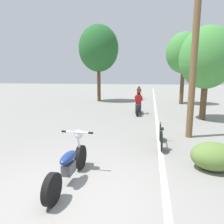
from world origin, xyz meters
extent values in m
plane|color=gray|center=(0.00, 0.00, 0.00)|extent=(120.00, 120.00, 0.00)
cube|color=white|center=(1.80, 12.38, 0.00)|extent=(0.14, 48.00, 0.01)
cylinder|color=brown|center=(2.94, 4.48, 3.62)|extent=(0.24, 0.24, 7.24)
cylinder|color=#513A23|center=(4.23, 8.00, 1.20)|extent=(0.32, 0.32, 2.40)
ellipsoid|color=#42893D|center=(4.23, 8.00, 3.28)|extent=(2.78, 2.51, 3.20)
cylinder|color=#513A23|center=(4.00, 14.43, 1.67)|extent=(0.32, 0.32, 3.33)
ellipsoid|color=#42893D|center=(4.00, 14.43, 4.25)|extent=(2.90, 2.61, 3.33)
cylinder|color=#513A23|center=(-3.42, 15.00, 1.86)|extent=(0.32, 0.32, 3.71)
ellipsoid|color=#235B28|center=(-3.42, 15.00, 4.87)|extent=(3.66, 3.30, 4.21)
ellipsoid|color=#5B7A38|center=(3.04, 1.69, 0.35)|extent=(1.10, 0.88, 0.70)
cylinder|color=black|center=(-0.25, 1.13, 0.30)|extent=(0.12, 0.60, 0.60)
cylinder|color=black|center=(-0.25, -0.37, 0.30)|extent=(0.12, 0.60, 0.60)
ellipsoid|color=navy|center=(-0.25, 0.38, 0.60)|extent=(0.24, 0.67, 0.20)
cube|color=#4C4C51|center=(-0.25, 0.38, 0.35)|extent=(0.20, 0.36, 0.24)
cylinder|color=silver|center=(-0.25, 1.04, 0.65)|extent=(0.06, 0.23, 0.71)
cylinder|color=silver|center=(-0.25, 0.95, 1.00)|extent=(0.67, 0.04, 0.04)
cylinder|color=black|center=(-0.58, 0.95, 1.00)|extent=(0.11, 0.05, 0.05)
cylinder|color=black|center=(0.09, 0.95, 1.00)|extent=(0.11, 0.05, 0.05)
sphere|color=silver|center=(-0.25, 1.04, 0.92)|extent=(0.23, 0.23, 0.23)
cylinder|color=black|center=(0.70, 9.67, 0.31)|extent=(0.12, 0.61, 0.61)
cylinder|color=black|center=(0.70, 8.30, 0.31)|extent=(0.12, 0.61, 0.61)
cube|color=navy|center=(0.70, 8.99, 0.49)|extent=(0.20, 0.88, 0.28)
cylinder|color=silver|center=(0.70, 9.57, 0.96)|extent=(0.50, 0.03, 0.03)
cylinder|color=#38383D|center=(0.57, 8.94, 0.31)|extent=(0.11, 0.11, 0.63)
cylinder|color=#38383D|center=(0.83, 8.94, 0.31)|extent=(0.11, 0.11, 0.63)
cube|color=red|center=(0.70, 8.97, 0.91)|extent=(0.34, 0.28, 0.60)
cylinder|color=red|center=(0.50, 9.13, 0.97)|extent=(0.08, 0.47, 0.36)
cylinder|color=red|center=(0.90, 9.13, 0.97)|extent=(0.08, 0.47, 0.36)
sphere|color=black|center=(0.70, 9.01, 1.31)|extent=(0.22, 0.22, 0.22)
cylinder|color=black|center=(0.19, 18.49, 0.30)|extent=(0.12, 0.60, 0.60)
cylinder|color=black|center=(0.19, 16.97, 0.30)|extent=(0.12, 0.60, 0.60)
cube|color=maroon|center=(0.19, 17.73, 0.48)|extent=(0.20, 0.97, 0.28)
cylinder|color=silver|center=(0.19, 18.39, 0.95)|extent=(0.50, 0.03, 0.03)
cylinder|color=#282D3D|center=(0.06, 17.68, 0.31)|extent=(0.11, 0.11, 0.62)
cylinder|color=#282D3D|center=(0.32, 17.68, 0.31)|extent=(0.11, 0.11, 0.62)
cube|color=brown|center=(0.19, 17.71, 0.87)|extent=(0.34, 0.27, 0.53)
cylinder|color=brown|center=(-0.01, 17.87, 0.92)|extent=(0.08, 0.42, 0.33)
cylinder|color=brown|center=(0.39, 17.87, 0.92)|extent=(0.08, 0.42, 0.33)
sphere|color=black|center=(0.19, 17.75, 1.23)|extent=(0.20, 0.20, 0.20)
cylinder|color=black|center=(1.82, 3.81, 0.32)|extent=(0.04, 0.64, 0.64)
cylinder|color=black|center=(1.82, 2.74, 0.32)|extent=(0.04, 0.64, 0.64)
cylinder|color=#2D8C38|center=(1.82, 3.28, 0.54)|extent=(0.04, 0.85, 0.04)
cylinder|color=#2D8C38|center=(1.82, 2.82, 0.51)|extent=(0.03, 0.03, 0.38)
cube|color=black|center=(1.82, 2.82, 0.70)|extent=(0.10, 0.20, 0.05)
cylinder|color=#2D8C38|center=(1.82, 3.76, 0.53)|extent=(0.03, 0.03, 0.42)
cylinder|color=silver|center=(1.82, 3.76, 0.73)|extent=(0.44, 0.03, 0.03)
camera|label=1|loc=(1.45, -3.41, 2.30)|focal=32.00mm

